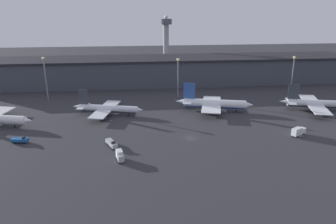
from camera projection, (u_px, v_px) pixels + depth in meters
The scene contains 13 objects.
ground at pixel (191, 138), 134.68m from camera, with size 600.00×600.00×0.00m, color #2D2D33.
terminal_building at pixel (167, 70), 222.44m from camera, with size 246.96×30.95×17.88m.
airplane_1 at pixel (107, 109), 162.07m from camera, with size 36.00×29.92×12.28m.
airplane_2 at pixel (214, 104), 167.27m from camera, with size 39.43×30.41×14.23m.
airplane_3 at pixel (316, 104), 168.98m from camera, with size 36.92×35.95×13.24m.
service_vehicle_0 at pixel (120, 156), 115.10m from camera, with size 3.28×5.72×3.62m.
service_vehicle_2 at pixel (298, 131), 136.32m from camera, with size 7.50×5.80×3.73m.
service_vehicle_3 at pixel (112, 143), 126.51m from camera, with size 5.29×8.12×2.85m.
service_vehicle_4 at pixel (20, 140), 129.84m from camera, with size 6.80×3.26×2.71m.
lamp_post_0 at pixel (45, 73), 180.81m from camera, with size 1.80×1.80×24.87m.
lamp_post_1 at pixel (178, 72), 188.50m from camera, with size 1.80×1.80×22.86m.
lamp_post_2 at pixel (293, 70), 195.34m from camera, with size 1.80×1.80×22.92m.
control_tower at pixel (166, 40), 254.24m from camera, with size 9.00×9.00×43.69m.
Camera 1 is at (-22.18, -122.49, 53.36)m, focal length 35.00 mm.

